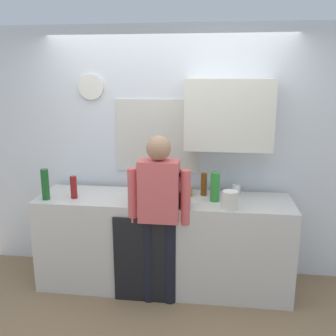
{
  "coord_description": "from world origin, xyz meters",
  "views": [
    {
      "loc": [
        0.49,
        -3.2,
        2.12
      ],
      "look_at": [
        0.05,
        0.25,
        1.25
      ],
      "focal_mm": 40.63,
      "sensor_mm": 36.0,
      "label": 1
    }
  ],
  "objects": [
    {
      "name": "ground_plane",
      "position": [
        0.0,
        0.0,
        0.0
      ],
      "size": [
        8.0,
        8.0,
        0.0
      ],
      "primitive_type": "plane",
      "color": "#8C6D4C"
    },
    {
      "name": "mixing_bowl",
      "position": [
        0.16,
        0.43,
        0.97
      ],
      "size": [
        0.22,
        0.22,
        0.08
      ],
      "primitive_type": "cylinder",
      "color": "orange",
      "rests_on": "kitchen_counter"
    },
    {
      "name": "bottle_olive_oil",
      "position": [
        -0.19,
        0.22,
        1.06
      ],
      "size": [
        0.06,
        0.06,
        0.25
      ],
      "primitive_type": "cylinder",
      "color": "olive",
      "rests_on": "kitchen_counter"
    },
    {
      "name": "back_wall_assembly",
      "position": [
        0.08,
        0.7,
        1.37
      ],
      "size": [
        4.09,
        0.42,
        2.6
      ],
      "color": "silver",
      "rests_on": "ground_plane"
    },
    {
      "name": "dish_soap",
      "position": [
        0.5,
        0.52,
        1.01
      ],
      "size": [
        0.06,
        0.06,
        0.18
      ],
      "color": "blue",
      "rests_on": "kitchen_counter"
    },
    {
      "name": "cup_white_mug",
      "position": [
        0.71,
        0.53,
        0.98
      ],
      "size": [
        0.08,
        0.08,
        0.1
      ],
      "primitive_type": "cylinder",
      "color": "white",
      "rests_on": "kitchen_counter"
    },
    {
      "name": "storage_canister",
      "position": [
        0.63,
        0.06,
        1.02
      ],
      "size": [
        0.14,
        0.14,
        0.17
      ],
      "primitive_type": "cylinder",
      "color": "silver",
      "rests_on": "kitchen_counter"
    },
    {
      "name": "bottle_green_wine",
      "position": [
        -1.12,
        0.12,
        1.08
      ],
      "size": [
        0.07,
        0.07,
        0.3
      ],
      "primitive_type": "cylinder",
      "color": "#195923",
      "rests_on": "kitchen_counter"
    },
    {
      "name": "person_at_sink",
      "position": [
        0.0,
        0.0,
        0.95
      ],
      "size": [
        0.57,
        0.22,
        1.6
      ],
      "rotation": [
        0.0,
        0.0,
        -0.21
      ],
      "color": "black",
      "rests_on": "ground_plane"
    },
    {
      "name": "bottle_red_vinegar",
      "position": [
        -0.87,
        0.19,
        1.04
      ],
      "size": [
        0.06,
        0.06,
        0.22
      ],
      "primitive_type": "cylinder",
      "color": "maroon",
      "rests_on": "kitchen_counter"
    },
    {
      "name": "coffee_maker",
      "position": [
        0.14,
        0.11,
        1.08
      ],
      "size": [
        0.2,
        0.2,
        0.33
      ],
      "color": "black",
      "rests_on": "kitchen_counter"
    },
    {
      "name": "bottle_amber_beer",
      "position": [
        0.38,
        0.44,
        1.05
      ],
      "size": [
        0.06,
        0.06,
        0.23
      ],
      "primitive_type": "cylinder",
      "color": "brown",
      "rests_on": "kitchen_counter"
    },
    {
      "name": "dishwasher_panel",
      "position": [
        -0.15,
        -0.03,
        0.42
      ],
      "size": [
        0.56,
        0.02,
        0.84
      ],
      "primitive_type": "cube",
      "color": "black",
      "rests_on": "ground_plane"
    },
    {
      "name": "kitchen_counter",
      "position": [
        0.0,
        0.3,
        0.47
      ],
      "size": [
        2.49,
        0.64,
        0.93
      ],
      "primitive_type": "cube",
      "color": "beige",
      "rests_on": "ground_plane"
    },
    {
      "name": "bottle_clear_soda",
      "position": [
        0.5,
        0.27,
        1.07
      ],
      "size": [
        0.09,
        0.09,
        0.28
      ],
      "primitive_type": "cylinder",
      "color": "#2D8C33",
      "rests_on": "kitchen_counter"
    },
    {
      "name": "bottle_dark_sauce",
      "position": [
        -0.21,
        0.13,
        1.02
      ],
      "size": [
        0.06,
        0.06,
        0.18
      ],
      "primitive_type": "cylinder",
      "color": "black",
      "rests_on": "kitchen_counter"
    }
  ]
}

